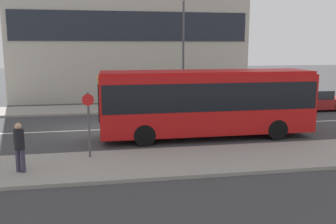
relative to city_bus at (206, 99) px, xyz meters
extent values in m
plane|color=#3A3A3D|center=(-5.43, 2.50, -1.83)|extent=(120.00, 120.00, 0.00)
cube|color=gray|center=(-5.43, -3.75, -1.77)|extent=(44.00, 3.50, 0.13)
cube|color=gray|center=(-5.43, 8.75, -1.77)|extent=(44.00, 3.50, 0.13)
cube|color=silver|center=(-5.43, 2.50, -1.83)|extent=(41.80, 0.16, 0.01)
cube|color=#1E232D|center=(-2.38, 11.97, 3.96)|extent=(17.92, 0.08, 2.20)
cube|color=red|center=(0.01, 0.00, -0.16)|extent=(10.01, 2.46, 2.73)
cube|color=black|center=(0.01, 0.00, 0.25)|extent=(9.81, 2.49, 1.26)
cube|color=red|center=(0.01, 0.00, 1.28)|extent=(9.86, 2.26, 0.14)
cube|color=black|center=(-5.02, 0.00, 0.09)|extent=(0.05, 2.16, 1.64)
cube|color=yellow|center=(-5.02, 0.00, 1.00)|extent=(0.04, 1.72, 0.32)
cylinder|color=black|center=(-3.09, -1.12, -1.35)|extent=(0.96, 0.28, 0.96)
cylinder|color=black|center=(-3.09, 1.12, -1.35)|extent=(0.96, 0.28, 0.96)
cylinder|color=black|center=(3.11, -1.12, -1.35)|extent=(0.96, 0.28, 0.96)
cylinder|color=black|center=(3.11, 1.12, -1.35)|extent=(0.96, 0.28, 0.96)
cube|color=maroon|center=(9.28, 6.06, -1.35)|extent=(4.48, 1.77, 0.68)
cube|color=#21262B|center=(9.14, 6.06, -0.72)|extent=(2.46, 1.56, 0.57)
cylinder|color=black|center=(10.66, 6.85, -1.53)|extent=(0.60, 0.18, 0.60)
cylinder|color=black|center=(7.89, 5.26, -1.53)|extent=(0.60, 0.18, 0.60)
cylinder|color=black|center=(7.89, 6.85, -1.53)|extent=(0.60, 0.18, 0.60)
cylinder|color=#383347|center=(-7.74, -4.09, -1.31)|extent=(0.15, 0.15, 0.78)
cylinder|color=#383347|center=(-7.56, -4.18, -1.31)|extent=(0.15, 0.15, 0.78)
cylinder|color=black|center=(-7.65, -4.13, -0.58)|extent=(0.34, 0.34, 0.68)
sphere|color=tan|center=(-7.65, -4.13, -0.13)|extent=(0.22, 0.22, 0.22)
cylinder|color=#4C4C51|center=(-5.40, -2.77, -0.46)|extent=(0.09, 0.09, 2.49)
cylinder|color=red|center=(-5.40, -2.83, 0.52)|extent=(0.44, 0.03, 0.44)
cylinder|color=#4C4C51|center=(0.62, 7.77, 1.86)|extent=(0.14, 0.14, 7.12)
camera|label=1|loc=(-4.95, -16.91, 2.49)|focal=40.00mm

